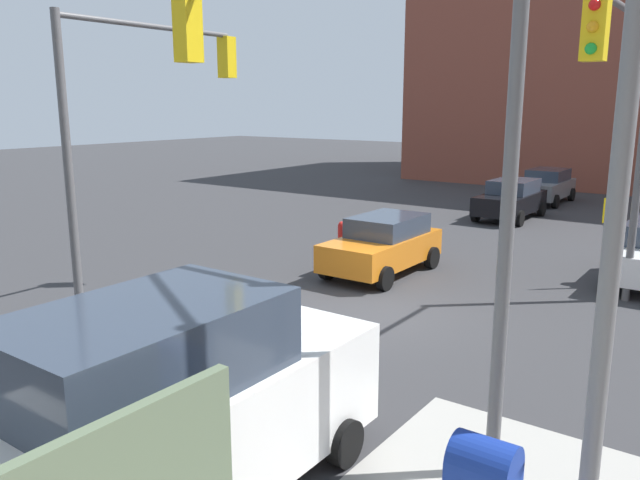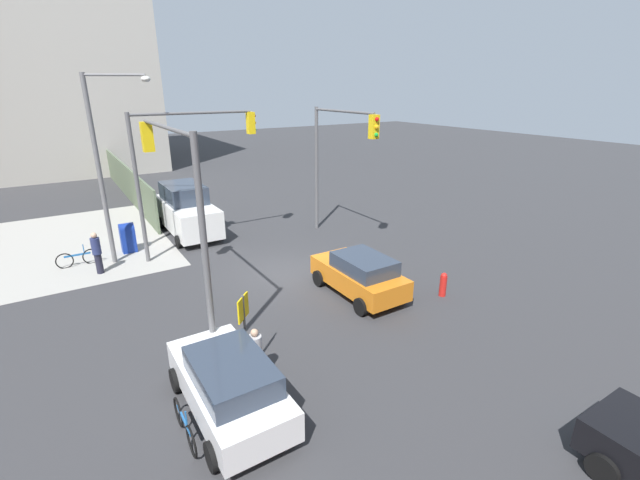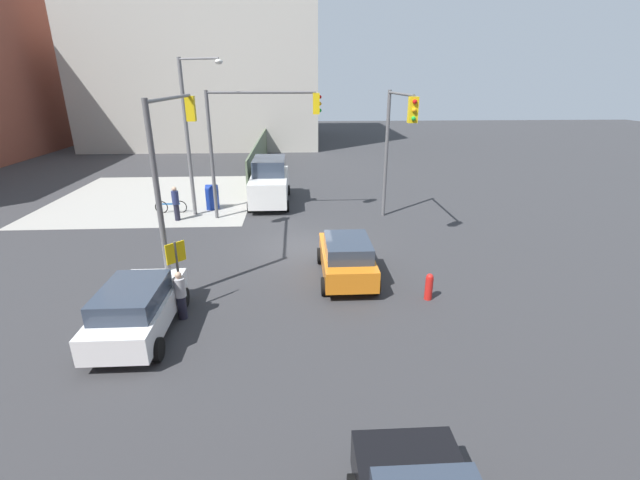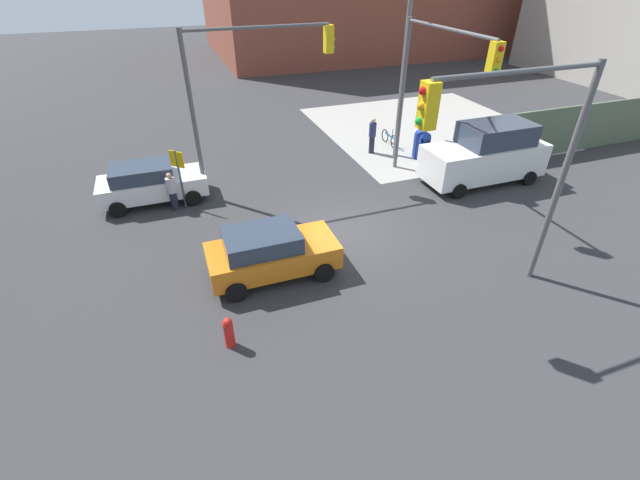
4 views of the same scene
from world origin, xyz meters
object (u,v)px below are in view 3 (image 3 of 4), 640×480
pedestrian_crossing (180,295)px  bicycle_leaning_on_fence (171,207)px  smokestack (2,52)px  pedestrian_waiting (176,203)px  traffic_signal_ne_corner (253,129)px  van_white_delivery (270,182)px  hatchback_white (137,307)px  sedan_orange (347,257)px  traffic_signal_se_corner (396,134)px  street_lamp_corner (192,127)px  fire_hydrant (429,286)px  bicycle_at_crosswalk (95,328)px  mailbox_blue (212,196)px  traffic_signal_nw_corner (173,150)px

pedestrian_crossing → bicycle_leaning_on_fence: bearing=120.0°
smokestack → pedestrian_waiting: bearing=-139.3°
traffic_signal_ne_corner → van_white_delivery: bearing=-9.9°
hatchback_white → van_white_delivery: bearing=-12.2°
smokestack → sedan_orange: smokestack is taller
traffic_signal_se_corner → bicycle_leaning_on_fence: (2.99, 11.70, -4.26)m
street_lamp_corner → fire_hydrant: size_ratio=8.51×
traffic_signal_se_corner → pedestrian_crossing: 12.41m
fire_hydrant → van_white_delivery: 13.82m
van_white_delivery → pedestrian_waiting: (-3.22, 4.70, -0.33)m
smokestack → pedestrian_crossing: size_ratio=12.12×
sedan_orange → pedestrian_crossing: (-2.58, 5.41, -0.03)m
van_white_delivery → bicycle_at_crosswalk: size_ratio=3.09×
traffic_signal_se_corner → pedestrian_waiting: 11.70m
mailbox_blue → smokestack: bearing=44.7°
traffic_signal_se_corner → bicycle_at_crosswalk: bearing=131.9°
traffic_signal_ne_corner → bicycle_at_crosswalk: (-11.30, 3.69, -4.30)m
traffic_signal_nw_corner → pedestrian_waiting: 7.70m
bicycle_at_crosswalk → mailbox_blue: bearing=-4.4°
traffic_signal_nw_corner → fire_hydrant: size_ratio=6.91×
hatchback_white → traffic_signal_nw_corner: bearing=-4.4°
traffic_signal_ne_corner → pedestrian_waiting: size_ratio=3.57×
fire_hydrant → hatchback_white: 9.18m
pedestrian_crossing → bicycle_at_crosswalk: pedestrian_crossing is taller
traffic_signal_ne_corner → bicycle_at_crosswalk: 12.64m
mailbox_blue → traffic_signal_ne_corner: bearing=-122.3°
bicycle_at_crosswalk → pedestrian_crossing: bearing=-65.5°
fire_hydrant → pedestrian_waiting: size_ratio=0.52×
sedan_orange → pedestrian_waiting: 10.99m
bicycle_leaning_on_fence → sedan_orange: bearing=-135.0°
street_lamp_corner → sedan_orange: street_lamp_corner is taller
fire_hydrant → sedan_orange: (1.78, 2.59, 0.36)m
mailbox_blue → hatchback_white: size_ratio=0.34×
traffic_signal_ne_corner → hatchback_white: traffic_signal_ne_corner is taller
street_lamp_corner → hatchback_white: street_lamp_corner is taller
traffic_signal_se_corner → bicycle_leaning_on_fence: size_ratio=3.71×
pedestrian_waiting → bicycle_at_crosswalk: (-11.00, -0.50, -0.61)m
bicycle_leaning_on_fence → traffic_signal_ne_corner: bearing=-102.7°
traffic_signal_ne_corner → sedan_orange: traffic_signal_ne_corner is taller
pedestrian_waiting → bicycle_leaning_on_fence: size_ratio=1.04×
van_white_delivery → pedestrian_waiting: bearing=124.4°
hatchback_white → bicycle_at_crosswalk: (-0.23, 1.17, -0.50)m
bicycle_leaning_on_fence → pedestrian_crossing: bearing=-163.4°
street_lamp_corner → sedan_orange: bearing=-139.3°
traffic_signal_ne_corner → pedestrian_waiting: 5.59m
traffic_signal_nw_corner → mailbox_blue: bearing=3.4°
sedan_orange → van_white_delivery: van_white_delivery is taller
traffic_signal_ne_corner → fire_hydrant: size_ratio=6.91×
traffic_signal_ne_corner → smokestack: bearing=45.7°
street_lamp_corner → van_white_delivery: 5.56m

